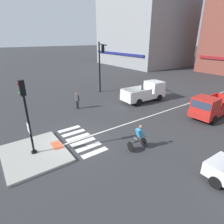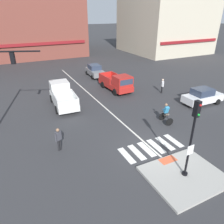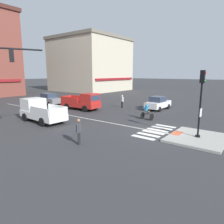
% 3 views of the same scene
% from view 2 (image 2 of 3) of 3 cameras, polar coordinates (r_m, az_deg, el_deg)
% --- Properties ---
extents(ground_plane, '(300.00, 300.00, 0.00)m').
position_cam_2_polar(ground_plane, '(14.86, 11.00, -9.79)').
color(ground_plane, '#333335').
extents(traffic_island, '(4.20, 3.56, 0.15)m').
position_cam_2_polar(traffic_island, '(13.16, 18.92, -15.84)').
color(traffic_island, '#A3A099').
rests_on(traffic_island, ground).
extents(tactile_pad_front, '(1.10, 0.60, 0.01)m').
position_cam_2_polar(tactile_pad_front, '(13.87, 14.83, -12.37)').
color(tactile_pad_front, '#DB5B38').
rests_on(tactile_pad_front, traffic_island).
extents(signal_pole, '(0.44, 0.38, 4.49)m').
position_cam_2_polar(signal_pole, '(11.58, 20.88, -5.37)').
color(signal_pole, black).
rests_on(signal_pole, traffic_island).
extents(crosswalk_stripe_a, '(0.44, 1.80, 0.01)m').
position_cam_2_polar(crosswalk_stripe_a, '(14.06, 3.94, -11.61)').
color(crosswalk_stripe_a, silver).
rests_on(crosswalk_stripe_a, ground).
extents(crosswalk_stripe_b, '(0.44, 1.80, 0.01)m').
position_cam_2_polar(crosswalk_stripe_b, '(14.40, 6.70, -10.71)').
color(crosswalk_stripe_b, silver).
rests_on(crosswalk_stripe_b, ground).
extents(crosswalk_stripe_c, '(0.44, 1.80, 0.01)m').
position_cam_2_polar(crosswalk_stripe_c, '(14.78, 9.31, -9.84)').
color(crosswalk_stripe_c, silver).
rests_on(crosswalk_stripe_c, ground).
extents(crosswalk_stripe_d, '(0.44, 1.80, 0.01)m').
position_cam_2_polar(crosswalk_stripe_d, '(15.19, 11.77, -8.99)').
color(crosswalk_stripe_d, silver).
rests_on(crosswalk_stripe_d, ground).
extents(crosswalk_stripe_e, '(0.44, 1.80, 0.01)m').
position_cam_2_polar(crosswalk_stripe_e, '(15.63, 14.09, -8.18)').
color(crosswalk_stripe_e, silver).
rests_on(crosswalk_stripe_e, ground).
extents(crosswalk_stripe_f, '(0.44, 1.80, 0.01)m').
position_cam_2_polar(crosswalk_stripe_f, '(16.10, 16.27, -7.40)').
color(crosswalk_stripe_f, silver).
rests_on(crosswalk_stripe_f, ground).
extents(lane_centre_line, '(0.14, 28.00, 0.01)m').
position_cam_2_polar(lane_centre_line, '(22.54, -4.35, 3.35)').
color(lane_centre_line, silver).
rests_on(lane_centre_line, ground).
extents(building_corner_left, '(20.06, 19.76, 16.58)m').
position_cam_2_polar(building_corner_left, '(51.99, -21.81, 23.69)').
color(building_corner_left, brown).
rests_on(building_corner_left, ground).
extents(building_corner_right, '(16.54, 16.48, 13.38)m').
position_cam_2_polar(building_corner_right, '(52.48, 14.17, 22.87)').
color(building_corner_right, beige).
rests_on(building_corner_right, ground).
extents(car_grey_eastbound_distant, '(2.00, 4.18, 1.64)m').
position_cam_2_polar(car_grey_eastbound_distant, '(30.88, -4.66, 11.04)').
color(car_grey_eastbound_distant, slate).
rests_on(car_grey_eastbound_distant, ground).
extents(car_white_cross_right, '(4.15, 1.93, 1.64)m').
position_cam_2_polar(car_white_cross_right, '(22.99, 23.22, 3.90)').
color(car_white_cross_right, white).
rests_on(car_white_cross_right, ground).
extents(pickup_truck_white_westbound_far, '(2.26, 5.19, 2.08)m').
position_cam_2_polar(pickup_truck_white_westbound_far, '(21.48, -13.27, 4.37)').
color(pickup_truck_white_westbound_far, white).
rests_on(pickup_truck_white_westbound_far, ground).
extents(pickup_truck_red_eastbound_far, '(2.23, 5.18, 2.08)m').
position_cam_2_polar(pickup_truck_red_eastbound_far, '(24.68, 1.43, 7.80)').
color(pickup_truck_red_eastbound_far, red).
rests_on(pickup_truck_red_eastbound_far, ground).
extents(cyclist, '(0.78, 1.16, 1.68)m').
position_cam_2_polar(cyclist, '(18.04, 14.42, -0.28)').
color(cyclist, black).
rests_on(cyclist, ground).
extents(pedestrian_at_curb_left, '(0.50, 0.36, 1.67)m').
position_cam_2_polar(pedestrian_at_curb_left, '(14.40, -14.22, -6.72)').
color(pedestrian_at_curb_left, black).
rests_on(pedestrian_at_curb_left, ground).
extents(pedestrian_waiting_far_side, '(0.34, 0.51, 1.67)m').
position_cam_2_polar(pedestrian_waiting_far_side, '(24.72, 13.44, 7.15)').
color(pedestrian_waiting_far_side, black).
rests_on(pedestrian_waiting_far_side, ground).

